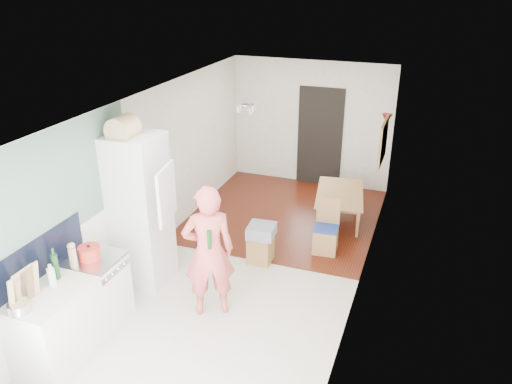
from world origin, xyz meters
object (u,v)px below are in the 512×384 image
Objects in this scene: stool at (261,248)px; person at (208,240)px; dining_table at (340,208)px; dining_chair at (326,227)px.

person is at bearing -98.58° from stool.
stool is (-0.85, -1.82, 0.01)m from dining_table.
dining_chair reaches higher than dining_table.
person reaches higher than dining_chair.
stool is (-0.85, -0.61, -0.21)m from dining_chair.
dining_table is at bearing 85.30° from dining_chair.
stool is at bearing 145.77° from dining_table.
stool is at bearing -128.80° from person.
person is 2.31m from dining_chair.
dining_chair is (0.00, -1.21, 0.22)m from dining_table.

